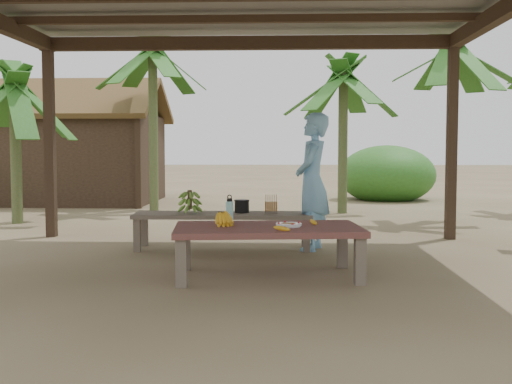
{
  "coord_description": "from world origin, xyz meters",
  "views": [
    {
      "loc": [
        0.48,
        -6.62,
        1.27
      ],
      "look_at": [
        0.2,
        0.08,
        0.8
      ],
      "focal_mm": 45.0,
      "sensor_mm": 36.0,
      "label": 1
    }
  ],
  "objects_px": {
    "plate": "(289,225)",
    "water_flask": "(230,211)",
    "cooking_pot": "(242,207)",
    "ripe_banana_bunch": "(220,218)",
    "woman": "(312,182)",
    "work_table": "(268,233)",
    "bench": "(223,218)"
  },
  "relations": [
    {
      "from": "ripe_banana_bunch",
      "to": "plate",
      "type": "distance_m",
      "value": 0.68
    },
    {
      "from": "ripe_banana_bunch",
      "to": "water_flask",
      "type": "xyz_separation_m",
      "value": [
        0.07,
        0.27,
        0.04
      ]
    },
    {
      "from": "bench",
      "to": "woman",
      "type": "distance_m",
      "value": 1.19
    },
    {
      "from": "plate",
      "to": "woman",
      "type": "xyz_separation_m",
      "value": [
        0.3,
        1.71,
        0.33
      ]
    },
    {
      "from": "work_table",
      "to": "woman",
      "type": "xyz_separation_m",
      "value": [
        0.51,
        1.68,
        0.41
      ]
    },
    {
      "from": "work_table",
      "to": "cooking_pot",
      "type": "bearing_deg",
      "value": 95.82
    },
    {
      "from": "ripe_banana_bunch",
      "to": "cooking_pot",
      "type": "relative_size",
      "value": 1.41
    },
    {
      "from": "ripe_banana_bunch",
      "to": "water_flask",
      "type": "relative_size",
      "value": 0.89
    },
    {
      "from": "cooking_pot",
      "to": "work_table",
      "type": "bearing_deg",
      "value": -78.33
    },
    {
      "from": "work_table",
      "to": "bench",
      "type": "height_order",
      "value": "work_table"
    },
    {
      "from": "plate",
      "to": "water_flask",
      "type": "bearing_deg",
      "value": 152.49
    },
    {
      "from": "ripe_banana_bunch",
      "to": "water_flask",
      "type": "bearing_deg",
      "value": 74.98
    },
    {
      "from": "cooking_pot",
      "to": "woman",
      "type": "height_order",
      "value": "woman"
    },
    {
      "from": "water_flask",
      "to": "woman",
      "type": "relative_size",
      "value": 0.17
    },
    {
      "from": "plate",
      "to": "woman",
      "type": "height_order",
      "value": "woman"
    },
    {
      "from": "work_table",
      "to": "cooking_pot",
      "type": "xyz_separation_m",
      "value": [
        -0.37,
        1.77,
        0.09
      ]
    },
    {
      "from": "work_table",
      "to": "water_flask",
      "type": "distance_m",
      "value": 0.52
    },
    {
      "from": "ripe_banana_bunch",
      "to": "plate",
      "type": "xyz_separation_m",
      "value": [
        0.67,
        -0.04,
        -0.06
      ]
    },
    {
      "from": "work_table",
      "to": "bench",
      "type": "relative_size",
      "value": 0.86
    },
    {
      "from": "work_table",
      "to": "ripe_banana_bunch",
      "type": "bearing_deg",
      "value": 172.15
    },
    {
      "from": "cooking_pot",
      "to": "plate",
      "type": "bearing_deg",
      "value": -72.4
    },
    {
      "from": "ripe_banana_bunch",
      "to": "plate",
      "type": "bearing_deg",
      "value": -3.8
    },
    {
      "from": "ripe_banana_bunch",
      "to": "cooking_pot",
      "type": "distance_m",
      "value": 1.76
    },
    {
      "from": "bench",
      "to": "ripe_banana_bunch",
      "type": "xyz_separation_m",
      "value": [
        0.13,
        -1.68,
        0.18
      ]
    },
    {
      "from": "work_table",
      "to": "ripe_banana_bunch",
      "type": "relative_size",
      "value": 7.39
    },
    {
      "from": "ripe_banana_bunch",
      "to": "water_flask",
      "type": "height_order",
      "value": "water_flask"
    },
    {
      "from": "work_table",
      "to": "water_flask",
      "type": "bearing_deg",
      "value": 138.44
    },
    {
      "from": "plate",
      "to": "cooking_pot",
      "type": "relative_size",
      "value": 1.39
    },
    {
      "from": "ripe_banana_bunch",
      "to": "woman",
      "type": "height_order",
      "value": "woman"
    },
    {
      "from": "bench",
      "to": "water_flask",
      "type": "xyz_separation_m",
      "value": [
        0.2,
        -1.42,
        0.22
      ]
    },
    {
      "from": "water_flask",
      "to": "cooking_pot",
      "type": "relative_size",
      "value": 1.59
    },
    {
      "from": "water_flask",
      "to": "ripe_banana_bunch",
      "type": "bearing_deg",
      "value": -105.02
    }
  ]
}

